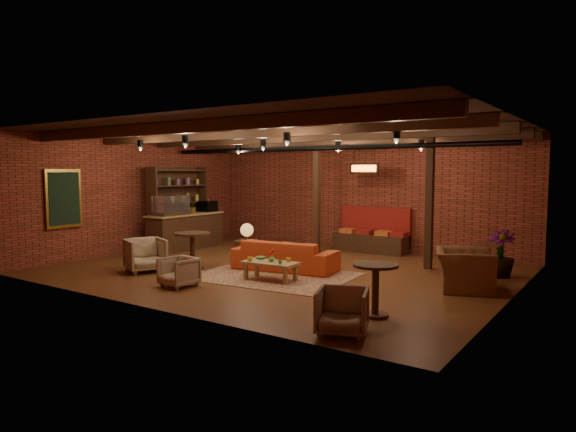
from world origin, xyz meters
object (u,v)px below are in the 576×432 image
Objects in this scene: armchair_right at (464,263)px; round_table_left at (192,244)px; armchair_far at (342,309)px; side_table_lamp at (247,233)px; plant_tall at (502,206)px; armchair_b at (179,270)px; armchair_a at (145,253)px; coffee_table at (270,264)px; round_table_right at (375,281)px; side_table_book at (482,270)px; sofa at (285,255)px.

round_table_left is at bearing 84.98° from armchair_right.
side_table_lamp is at bearing 121.57° from armchair_far.
round_table_left is at bearing -118.47° from side_table_lamp.
plant_tall is at bearing 19.18° from side_table_lamp.
armchair_b is at bearing -81.44° from side_table_lamp.
plant_tall is (0.96, 5.35, 1.17)m from armchair_far.
armchair_a is (-1.34, -2.00, -0.35)m from side_table_lamp.
armchair_a is at bearing -164.06° from coffee_table.
side_table_book is at bearing 70.32° from round_table_right.
armchair_a is at bearing -130.97° from round_table_left.
side_table_lamp is (-1.56, 1.17, 0.41)m from coffee_table.
coffee_table is at bearing -141.75° from plant_tall.
side_table_book is at bearing 36.67° from armchair_b.
round_table_right reaches higher than side_table_book.
coffee_table is 1.18× the size of side_table_lamp.
armchair_a is at bearing 28.80° from sofa.
side_table_book is (5.45, 0.30, -0.36)m from side_table_lamp.
armchair_right is (6.48, 2.24, 0.10)m from armchair_a.
side_table_lamp is at bearing 61.53° from round_table_left.
coffee_table is 0.39× the size of plant_tall.
round_table_left is (-1.84, -1.11, 0.23)m from sofa.
armchair_b is at bearing -53.91° from round_table_left.
armchair_a reaches higher than armchair_b.
plant_tall is (0.31, 1.66, 1.01)m from armchair_right.
armchair_a is 0.70× the size of armchair_right.
sofa is 2.86× the size of round_table_right.
side_table_lamp is at bearing -9.65° from armchair_a.
armchair_right is (5.79, 1.44, -0.06)m from round_table_left.
round_table_right is (-0.96, -2.68, 0.15)m from side_table_book.
coffee_table is 4.16m from side_table_book.
armchair_a is (-2.90, -0.83, 0.07)m from coffee_table.
armchair_far is at bearing -79.76° from armchair_a.
armchair_far reaches higher than sofa.
armchair_b is at bearing -85.91° from armchair_a.
plant_tall is (6.10, 3.10, 0.95)m from round_table_left.
sofa is 5.24× the size of side_table_book.
plant_tall is at bearing -29.52° from armchair_right.
armchair_a is (-0.69, -0.80, -0.16)m from round_table_left.
round_table_right is 0.27× the size of plant_tall.
coffee_table is 2.22m from round_table_left.
round_table_left is at bearing 132.55° from armchair_b.
side_table_lamp is 5.08m from round_table_right.
side_table_book is 3.88m from armchair_far.
armchair_b is 6.89m from plant_tall.
side_table_book is 2.85m from round_table_right.
plant_tall is (4.25, 1.98, 1.18)m from sofa.
armchair_a is 6.01m from armchair_far.
side_table_lamp is at bearing 73.67° from armchair_right.
sofa is 4.84m from plant_tall.
sofa is 4.27m from side_table_book.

